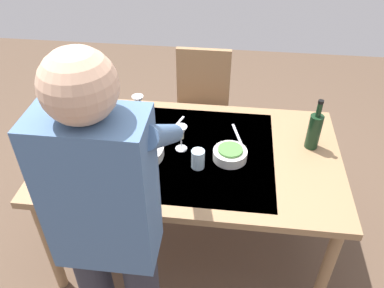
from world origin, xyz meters
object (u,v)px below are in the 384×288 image
(water_cup_near_right, at_px, (103,183))
(dining_table, at_px, (192,161))
(serving_bowl_pasta, at_px, (136,150))
(dinner_plate_near, at_px, (102,131))
(wine_bottle, at_px, (314,130))
(wine_glass_right, at_px, (181,134))
(water_cup_far_left, at_px, (198,159))
(chair_near, at_px, (202,103))
(wine_glass_left, at_px, (138,103))
(water_cup_near_left, at_px, (81,144))
(side_bowl_salad, at_px, (230,154))
(dinner_plate_far, at_px, (57,179))
(person_server, at_px, (110,230))

(water_cup_near_right, bearing_deg, dining_table, -137.52)
(serving_bowl_pasta, height_order, dinner_plate_near, serving_bowl_pasta)
(wine_bottle, bearing_deg, dining_table, 10.55)
(wine_glass_right, relative_size, water_cup_far_left, 1.45)
(chair_near, distance_m, wine_glass_left, 0.74)
(dining_table, distance_m, water_cup_near_right, 0.53)
(wine_glass_left, bearing_deg, water_cup_far_left, 134.61)
(water_cup_near_left, bearing_deg, side_bowl_salad, -177.61)
(dinner_plate_far, bearing_deg, wine_bottle, -161.70)
(wine_glass_left, height_order, water_cup_near_right, wine_glass_left)
(water_cup_near_right, xyz_separation_m, dinner_plate_far, (0.26, -0.04, -0.05))
(side_bowl_salad, bearing_deg, chair_near, -75.35)
(wine_bottle, bearing_deg, chair_near, -47.72)
(wine_glass_left, bearing_deg, person_server, 97.76)
(wine_glass_left, relative_size, wine_glass_right, 1.00)
(wine_glass_left, xyz_separation_m, serving_bowl_pasta, (-0.06, 0.35, -0.07))
(dining_table, relative_size, water_cup_near_right, 15.62)
(water_cup_far_left, bearing_deg, water_cup_near_right, 28.10)
(dinner_plate_near, bearing_deg, dining_table, 168.11)
(dinner_plate_near, bearing_deg, chair_near, -124.15)
(water_cup_near_left, height_order, dinner_plate_near, water_cup_near_left)
(person_server, xyz_separation_m, water_cup_far_left, (-0.26, -0.62, -0.15))
(wine_glass_right, height_order, dinner_plate_far, wine_glass_right)
(chair_near, xyz_separation_m, person_server, (0.19, 1.60, 0.43))
(serving_bowl_pasta, height_order, side_bowl_salad, same)
(wine_glass_left, distance_m, dinner_plate_near, 0.27)
(water_cup_near_right, bearing_deg, wine_bottle, -155.42)
(chair_near, bearing_deg, serving_bowl_pasta, 74.10)
(water_cup_near_left, distance_m, side_bowl_salad, 0.80)
(wine_glass_right, height_order, water_cup_near_left, wine_glass_right)
(dining_table, xyz_separation_m, water_cup_near_left, (0.59, 0.07, 0.12))
(water_cup_near_left, xyz_separation_m, side_bowl_salad, (-0.80, -0.03, -0.02))
(water_cup_near_right, bearing_deg, side_bowl_salad, -152.09)
(serving_bowl_pasta, relative_size, dinner_plate_near, 1.30)
(chair_near, height_order, water_cup_near_right, chair_near)
(person_server, xyz_separation_m, wine_bottle, (-0.86, -0.86, -0.09))
(chair_near, height_order, wine_bottle, wine_bottle)
(water_cup_near_left, bearing_deg, wine_glass_left, -123.63)
(dinner_plate_near, distance_m, dinner_plate_far, 0.43)
(dining_table, bearing_deg, water_cup_near_left, 6.89)
(dining_table, xyz_separation_m, wine_glass_left, (0.36, -0.28, 0.18))
(dining_table, xyz_separation_m, wine_bottle, (-0.64, -0.12, 0.18))
(chair_near, distance_m, side_bowl_salad, 0.97)
(wine_bottle, xyz_separation_m, water_cup_far_left, (0.60, 0.24, -0.06))
(water_cup_near_right, distance_m, side_bowl_salad, 0.66)
(person_server, bearing_deg, wine_glass_left, -82.24)
(dining_table, bearing_deg, water_cup_near_right, 42.48)
(water_cup_near_left, height_order, dinner_plate_far, water_cup_near_left)
(dining_table, bearing_deg, dinner_plate_near, -11.89)
(wine_glass_right, distance_m, dinner_plate_far, 0.67)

